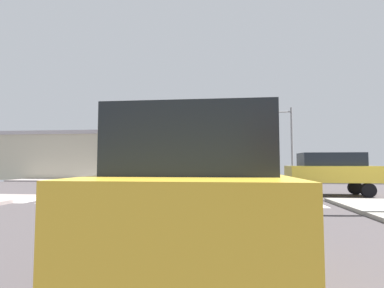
# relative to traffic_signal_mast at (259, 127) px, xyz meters

# --- Properties ---
(ground) EXTENTS (90.00, 90.00, 0.05)m
(ground) POSITION_rel_traffic_signal_mast_xyz_m (-5.55, -7.30, -5.21)
(ground) COLOR #443E40
(sidewalk_corner_ne) EXTENTS (12.00, 12.00, 0.14)m
(sidewalk_corner_ne) POSITION_rel_traffic_signal_mast_xyz_m (7.45, 4.70, -5.11)
(sidewalk_corner_ne) COLOR gray
(sidewalk_corner_ne) RESTS_ON ground
(sidewalk_corner_nw) EXTENTS (12.00, 12.00, 0.14)m
(sidewalk_corner_nw) POSITION_rel_traffic_signal_mast_xyz_m (-18.55, 4.70, -5.11)
(sidewalk_corner_nw) COLOR gray
(sidewalk_corner_nw) RESTS_ON ground
(crosswalk_near) EXTENTS (13.50, 2.00, 0.01)m
(crosswalk_near) POSITION_rel_traffic_signal_mast_xyz_m (-5.80, -14.60, -5.18)
(crosswalk_near) COLOR white
(crosswalk_near) RESTS_ON ground
(crosswalk_far) EXTENTS (13.50, 2.00, 0.01)m
(crosswalk_far) POSITION_rel_traffic_signal_mast_xyz_m (-5.80, 0.00, -5.18)
(crosswalk_far) COLOR white
(crosswalk_far) RESTS_ON ground
(traffic_signal_mast) EXTENTS (7.88, 0.55, 6.96)m
(traffic_signal_mast) POSITION_rel_traffic_signal_mast_xyz_m (0.00, 0.00, 0.00)
(traffic_signal_mast) COLOR gray
(traffic_signal_mast) RESTS_ON ground
(street_lamp) EXTENTS (1.78, 0.32, 7.49)m
(street_lamp) POSITION_rel_traffic_signal_mast_xyz_m (2.35, 7.16, -0.66)
(street_lamp) COLOR gray
(street_lamp) RESTS_ON ground
(bank_building) EXTENTS (14.56, 8.23, 5.31)m
(bank_building) POSITION_rel_traffic_signal_mast_xyz_m (-22.46, 5.62, -2.52)
(bank_building) COLOR #B9B198
(bank_building) RESTS_ON ground
(pickup_nearside_1) EXTENTS (2.00, 5.10, 2.35)m
(pickup_nearside_1) POSITION_rel_traffic_signal_mast_xyz_m (-7.55, 8.66, -3.89)
(pickup_nearside_1) COLOR black
(pickup_nearside_1) RESTS_ON ground
(pickup_farside_2) EXTENTS (2.00, 5.10, 2.35)m
(pickup_farside_2) POSITION_rel_traffic_signal_mast_xyz_m (-10.55, 11.39, -3.89)
(pickup_farside_2) COLOR black
(pickup_farside_2) RESTS_ON ground
(suv_crossing_1) EXTENTS (1.96, 4.60, 2.34)m
(suv_crossing_1) POSITION_rel_traffic_signal_mast_xyz_m (-3.55, -23.51, -3.79)
(suv_crossing_1) COLOR black
(suv_crossing_1) RESTS_ON ground
(suv_queued_2) EXTENTS (4.60, 1.96, 2.34)m
(suv_queued_2) POSITION_rel_traffic_signal_mast_xyz_m (2.62, -10.80, -3.79)
(suv_queued_2) COLOR black
(suv_queued_2) RESTS_ON ground
(sedan_trailing_1) EXTENTS (1.80, 4.30, 1.88)m
(sedan_trailing_1) POSITION_rel_traffic_signal_mast_xyz_m (-7.55, 22.65, -4.07)
(sedan_trailing_1) COLOR black
(sedan_trailing_1) RESTS_ON ground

